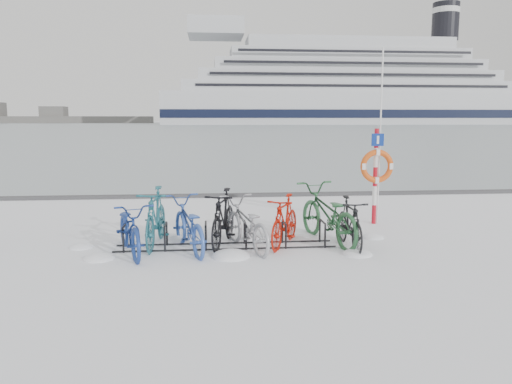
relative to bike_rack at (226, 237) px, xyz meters
The scene contains 15 objects.
ground 0.18m from the bike_rack, ahead, with size 900.00×900.00×0.00m, color white.
ice_sheet 155.00m from the bike_rack, 90.00° to the left, with size 400.00×298.00×0.02m, color #AAB6C0.
quay_edge 5.90m from the bike_rack, 90.00° to the left, with size 400.00×0.25×0.10m, color #3F3F42.
bike_rack is the anchor object (origin of this frame).
lifebuoy_station 3.94m from the bike_rack, 26.69° to the left, with size 0.74×0.22×3.85m.
cruise_ferry 195.74m from the bike_rack, 74.16° to the left, with size 144.30×27.20×47.41m.
bike_0 1.71m from the bike_rack, behind, with size 0.64×1.84×0.97m, color navy.
bike_1 1.36m from the bike_rack, 167.38° to the left, with size 0.52×1.84×1.11m, color #1F5D69.
bike_2 0.75m from the bike_rack, 168.78° to the right, with size 0.65×1.88×0.99m, color #3356AD.
bike_3 0.42m from the bike_rack, 98.61° to the left, with size 0.50×1.77×1.07m, color black.
bike_4 0.49m from the bike_rack, 20.12° to the right, with size 0.64×1.84×0.96m, color #9A9AA1.
bike_5 1.14m from the bike_rack, ahead, with size 0.45×1.61×0.97m, color #B31507.
bike_6 2.00m from the bike_rack, ahead, with size 0.75×2.16×1.13m, color #2A5F36.
bike_7 2.28m from the bike_rack, ahead, with size 0.45×1.59×0.96m, color black.
snow_drifts 0.23m from the bike_rack, 62.19° to the right, with size 5.99×1.99×0.23m.
Camera 1 is at (-0.27, -8.91, 2.33)m, focal length 35.00 mm.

